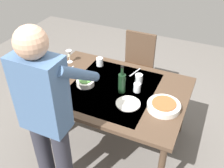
{
  "coord_description": "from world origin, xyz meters",
  "views": [
    {
      "loc": [
        -0.87,
        1.91,
        2.28
      ],
      "look_at": [
        0.0,
        0.0,
        0.79
      ],
      "focal_mm": 41.48,
      "sensor_mm": 36.0,
      "label": 1
    }
  ],
  "objects_px": {
    "chair_near": "(137,63)",
    "dinner_plate_near": "(128,104)",
    "side_bowl_bread": "(42,93)",
    "water_cup_near_right": "(100,62)",
    "wine_bottle": "(122,83)",
    "person_server": "(47,116)",
    "water_cup_far_left": "(137,88)",
    "wine_glass_left": "(69,54)",
    "serving_bowl_pasta": "(164,106)",
    "water_cup_near_left": "(139,79)",
    "side_bowl_salad": "(85,82)",
    "dining_table": "(112,93)"
  },
  "relations": [
    {
      "from": "wine_bottle",
      "to": "water_cup_far_left",
      "type": "bearing_deg",
      "value": -152.95
    },
    {
      "from": "chair_near",
      "to": "water_cup_near_left",
      "type": "height_order",
      "value": "chair_near"
    },
    {
      "from": "water_cup_near_right",
      "to": "serving_bowl_pasta",
      "type": "relative_size",
      "value": 0.32
    },
    {
      "from": "dining_table",
      "to": "wine_glass_left",
      "type": "bearing_deg",
      "value": -21.83
    },
    {
      "from": "wine_glass_left",
      "to": "side_bowl_salad",
      "type": "xyz_separation_m",
      "value": [
        -0.39,
        0.33,
        -0.07
      ]
    },
    {
      "from": "chair_near",
      "to": "wine_glass_left",
      "type": "relative_size",
      "value": 6.03
    },
    {
      "from": "wine_glass_left",
      "to": "water_cup_far_left",
      "type": "distance_m",
      "value": 0.93
    },
    {
      "from": "chair_near",
      "to": "person_server",
      "type": "height_order",
      "value": "person_server"
    },
    {
      "from": "wine_glass_left",
      "to": "water_cup_near_left",
      "type": "distance_m",
      "value": 0.87
    },
    {
      "from": "water_cup_far_left",
      "to": "water_cup_near_left",
      "type": "bearing_deg",
      "value": -76.44
    },
    {
      "from": "wine_glass_left",
      "to": "water_cup_near_left",
      "type": "xyz_separation_m",
      "value": [
        -0.87,
        0.06,
        -0.06
      ]
    },
    {
      "from": "wine_bottle",
      "to": "serving_bowl_pasta",
      "type": "xyz_separation_m",
      "value": [
        -0.44,
        0.08,
        -0.08
      ]
    },
    {
      "from": "chair_near",
      "to": "side_bowl_salad",
      "type": "height_order",
      "value": "chair_near"
    },
    {
      "from": "person_server",
      "to": "wine_glass_left",
      "type": "distance_m",
      "value": 1.17
    },
    {
      "from": "side_bowl_salad",
      "to": "person_server",
      "type": "bearing_deg",
      "value": 97.54
    },
    {
      "from": "person_server",
      "to": "water_cup_far_left",
      "type": "height_order",
      "value": "person_server"
    },
    {
      "from": "wine_bottle",
      "to": "wine_glass_left",
      "type": "bearing_deg",
      "value": -19.94
    },
    {
      "from": "water_cup_near_left",
      "to": "water_cup_far_left",
      "type": "bearing_deg",
      "value": 103.56
    },
    {
      "from": "person_server",
      "to": "dinner_plate_near",
      "type": "height_order",
      "value": "person_server"
    },
    {
      "from": "wine_bottle",
      "to": "chair_near",
      "type": "bearing_deg",
      "value": -79.91
    },
    {
      "from": "chair_near",
      "to": "water_cup_near_right",
      "type": "height_order",
      "value": "chair_near"
    },
    {
      "from": "chair_near",
      "to": "dinner_plate_near",
      "type": "distance_m",
      "value": 1.14
    },
    {
      "from": "person_server",
      "to": "chair_near",
      "type": "bearing_deg",
      "value": -93.98
    },
    {
      "from": "wine_glass_left",
      "to": "side_bowl_bread",
      "type": "xyz_separation_m",
      "value": [
        -0.1,
        0.66,
        -0.07
      ]
    },
    {
      "from": "wine_bottle",
      "to": "side_bowl_salad",
      "type": "relative_size",
      "value": 1.64
    },
    {
      "from": "chair_near",
      "to": "water_cup_near_left",
      "type": "relative_size",
      "value": 9.4
    },
    {
      "from": "chair_near",
      "to": "side_bowl_bread",
      "type": "relative_size",
      "value": 5.69
    },
    {
      "from": "side_bowl_salad",
      "to": "wine_glass_left",
      "type": "bearing_deg",
      "value": -39.9
    },
    {
      "from": "water_cup_near_left",
      "to": "wine_glass_left",
      "type": "bearing_deg",
      "value": -4.14
    },
    {
      "from": "water_cup_near_right",
      "to": "water_cup_far_left",
      "type": "distance_m",
      "value": 0.63
    },
    {
      "from": "wine_bottle",
      "to": "wine_glass_left",
      "type": "height_order",
      "value": "wine_bottle"
    },
    {
      "from": "water_cup_far_left",
      "to": "side_bowl_bread",
      "type": "xyz_separation_m",
      "value": [
        0.8,
        0.45,
        -0.01
      ]
    },
    {
      "from": "dinner_plate_near",
      "to": "chair_near",
      "type": "bearing_deg",
      "value": -74.84
    },
    {
      "from": "water_cup_near_right",
      "to": "dinner_plate_near",
      "type": "xyz_separation_m",
      "value": [
        -0.55,
        0.51,
        -0.04
      ]
    },
    {
      "from": "serving_bowl_pasta",
      "to": "side_bowl_salad",
      "type": "distance_m",
      "value": 0.82
    },
    {
      "from": "water_cup_far_left",
      "to": "side_bowl_bread",
      "type": "bearing_deg",
      "value": 28.98
    },
    {
      "from": "serving_bowl_pasta",
      "to": "side_bowl_salad",
      "type": "relative_size",
      "value": 1.67
    },
    {
      "from": "water_cup_near_left",
      "to": "serving_bowl_pasta",
      "type": "xyz_separation_m",
      "value": [
        -0.34,
        0.3,
        -0.02
      ]
    },
    {
      "from": "side_bowl_salad",
      "to": "dinner_plate_near",
      "type": "distance_m",
      "value": 0.52
    },
    {
      "from": "serving_bowl_pasta",
      "to": "dinner_plate_near",
      "type": "xyz_separation_m",
      "value": [
        0.31,
        0.07,
        -0.03
      ]
    },
    {
      "from": "chair_near",
      "to": "side_bowl_salad",
      "type": "distance_m",
      "value": 1.03
    },
    {
      "from": "side_bowl_bread",
      "to": "water_cup_near_right",
      "type": "bearing_deg",
      "value": -108.77
    },
    {
      "from": "side_bowl_salad",
      "to": "side_bowl_bread",
      "type": "bearing_deg",
      "value": 48.86
    },
    {
      "from": "person_server",
      "to": "serving_bowl_pasta",
      "type": "xyz_separation_m",
      "value": [
        -0.73,
        -0.7,
        -0.19
      ]
    },
    {
      "from": "chair_near",
      "to": "dinner_plate_near",
      "type": "height_order",
      "value": "chair_near"
    },
    {
      "from": "wine_bottle",
      "to": "dinner_plate_near",
      "type": "height_order",
      "value": "wine_bottle"
    },
    {
      "from": "side_bowl_salad",
      "to": "chair_near",
      "type": "bearing_deg",
      "value": -102.46
    },
    {
      "from": "water_cup_near_right",
      "to": "water_cup_far_left",
      "type": "bearing_deg",
      "value": 152.48
    },
    {
      "from": "side_bowl_bread",
      "to": "dinner_plate_near",
      "type": "xyz_separation_m",
      "value": [
        -0.8,
        -0.23,
        -0.03
      ]
    },
    {
      "from": "serving_bowl_pasta",
      "to": "dinner_plate_near",
      "type": "distance_m",
      "value": 0.32
    }
  ]
}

